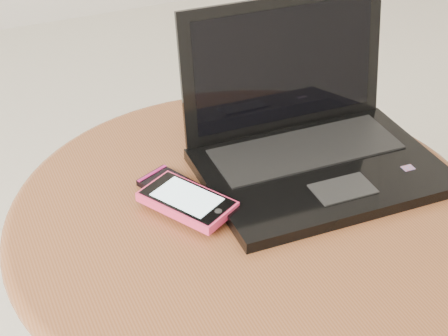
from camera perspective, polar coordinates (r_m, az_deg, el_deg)
name	(u,v)px	position (r m, az deg, el deg)	size (l,w,h in m)	color
table	(246,267)	(1.04, 1.86, -8.14)	(0.67, 0.67, 0.54)	#522B14
laptop	(310,139)	(1.04, 7.10, 2.38)	(0.35, 0.28, 0.23)	black
phone_black	(175,189)	(0.99, -4.06, -1.71)	(0.09, 0.12, 0.01)	black
phone_pink	(187,201)	(0.94, -3.06, -2.75)	(0.12, 0.14, 0.02)	#E93362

